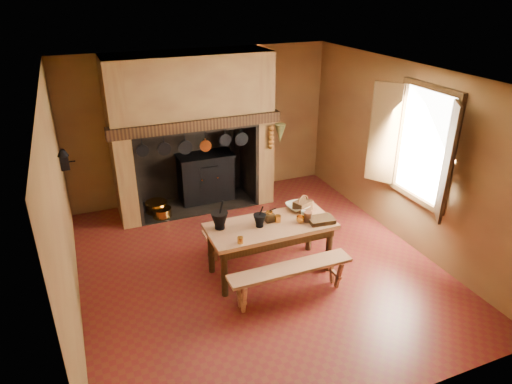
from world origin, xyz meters
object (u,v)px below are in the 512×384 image
(work_table, at_px, (270,232))
(mixing_bowl, at_px, (297,207))
(wicker_basket, at_px, (303,205))
(bench_front, at_px, (291,274))
(iron_range, at_px, (206,177))
(coffee_grinder, at_px, (269,217))

(work_table, relative_size, mixing_bowl, 5.34)
(mixing_bowl, bearing_deg, wicker_basket, -41.68)
(bench_front, relative_size, mixing_bowl, 5.08)
(iron_range, relative_size, work_table, 0.89)
(work_table, distance_m, wicker_basket, 0.68)
(coffee_grinder, bearing_deg, mixing_bowl, 17.02)
(bench_front, xyz_separation_m, coffee_grinder, (0.02, 0.75, 0.49))
(iron_range, height_order, bench_front, iron_range)
(bench_front, distance_m, mixing_bowl, 1.18)
(iron_range, relative_size, coffee_grinder, 8.39)
(iron_range, relative_size, bench_front, 0.94)
(iron_range, relative_size, wicker_basket, 5.23)
(wicker_basket, bearing_deg, iron_range, 87.02)
(work_table, xyz_separation_m, bench_front, (-0.00, -0.66, -0.29))
(mixing_bowl, bearing_deg, bench_front, -120.89)
(coffee_grinder, xyz_separation_m, wicker_basket, (0.60, 0.13, 0.01))
(coffee_grinder, distance_m, wicker_basket, 0.61)
(coffee_grinder, bearing_deg, bench_front, -92.99)
(mixing_bowl, relative_size, wicker_basket, 1.10)
(work_table, height_order, bench_front, work_table)
(iron_range, height_order, mixing_bowl, iron_range)
(wicker_basket, bearing_deg, work_table, 178.54)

